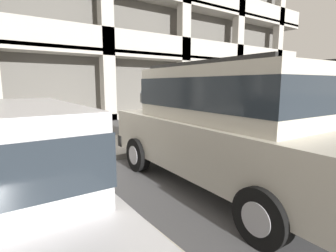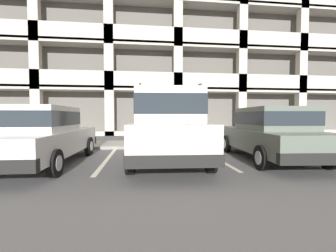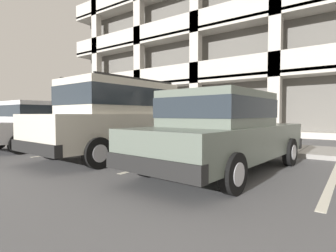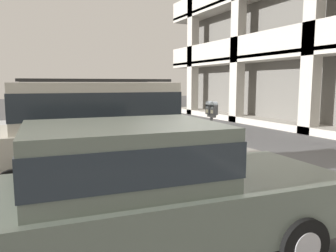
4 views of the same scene
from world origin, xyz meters
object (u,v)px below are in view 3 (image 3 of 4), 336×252
(dark_hatchback, at_px, (223,130))
(parking_garage, at_px, (296,17))
(silver_suv, at_px, (121,116))
(parking_meter_near, at_px, (177,113))
(red_sedan, at_px, (47,123))

(dark_hatchback, bearing_deg, parking_garage, 99.28)
(silver_suv, bearing_deg, parking_meter_near, 91.47)
(silver_suv, xyz_separation_m, red_sedan, (-3.33, -0.20, -0.27))
(silver_suv, bearing_deg, parking_garage, 85.91)
(dark_hatchback, bearing_deg, silver_suv, -179.65)
(red_sedan, xyz_separation_m, dark_hatchback, (6.36, -0.00, 0.00))
(red_sedan, relative_size, parking_garage, 0.14)
(dark_hatchback, distance_m, parking_garage, 15.84)
(silver_suv, distance_m, parking_garage, 15.59)
(red_sedan, xyz_separation_m, parking_meter_near, (3.40, 2.79, 0.37))
(dark_hatchback, relative_size, parking_meter_near, 3.19)
(dark_hatchback, xyz_separation_m, parking_garage, (-1.29, 14.29, 6.71))
(dark_hatchback, height_order, parking_meter_near, parking_meter_near)
(parking_garage, bearing_deg, red_sedan, -109.55)
(parking_meter_near, relative_size, parking_garage, 0.04)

